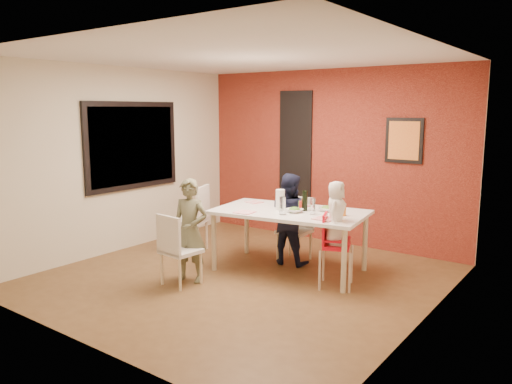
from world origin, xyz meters
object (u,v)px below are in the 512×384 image
Objects in this scene: child_near at (190,230)px; toddler at (336,213)px; high_chair at (333,243)px; child_far at (288,219)px; paper_towel_roll at (280,200)px; wine_bottle at (305,201)px; chair_left at (195,215)px; chair_near at (176,246)px; dining_table at (290,216)px; chair_far at (297,225)px.

toddler is (1.52, 0.87, 0.26)m from child_near.
high_chair is 1.03m from child_far.
paper_towel_roll is (-0.88, 0.15, 0.04)m from toddler.
wine_bottle is at bearing 40.54° from high_chair.
toddler is (2.34, -0.10, 0.34)m from chair_left.
paper_towel_roll is at bearing -112.75° from chair_near.
chair_left is 0.78× the size of child_near.
toddler reaches higher than child_far.
toddler is at bearing -13.65° from dining_table.
dining_table is 0.79m from high_chair.
toddler is at bearing -37.43° from chair_far.
wine_bottle is at bearing 25.45° from paper_towel_roll.
high_chair is (1.51, 1.09, 0.04)m from chair_near.
child_near reaches higher than dining_table.
paper_towel_roll is (-0.13, -0.03, 0.20)m from dining_table.
chair_left is 2.32m from high_chair.
chair_far is 0.89× the size of chair_left.
toddler is at bearing -139.53° from chair_near.
chair_near is 1.93m from toddler.
high_chair is (0.73, -0.20, -0.20)m from dining_table.
chair_far is 1.51m from chair_left.
paper_towel_roll reaches higher than wine_bottle.
wine_bottle reaches higher than chair_far.
chair_far is (0.59, 1.78, 0.00)m from chair_near.
chair_far is 1.22m from toddler.
chair_near is at bearing -109.82° from chair_far.
dining_table is 2.75× the size of toddler.
child_far is (0.58, 1.31, -0.01)m from child_near.
chair_near is 1.16× the size of toddler.
chair_near is 1.66m from child_far.
chair_near is at bearing 12.34° from chair_left.
child_far is 0.43m from paper_towel_roll.
wine_bottle reaches higher than chair_left.
paper_towel_roll is (0.06, -0.29, 0.31)m from child_far.
dining_table is 2.34× the size of high_chair.
toddler is at bearing 13.32° from child_near.
chair_near reaches higher than dining_table.
chair_near is 1.86m from high_chair.
toddler is 2.87× the size of wine_bottle.
child_near is at bearing -126.17° from dining_table.
wine_bottle is (0.93, 1.15, 0.30)m from child_near.
wine_bottle reaches higher than chair_near.
high_chair is 0.96m from paper_towel_roll.
child_near is at bearing -128.86° from wine_bottle.
wine_bottle is (0.93, 1.39, 0.44)m from chair_near.
chair_left reaches higher than chair_far.
toddler is at bearing 65.95° from chair_left.
toddler is at bearing -71.83° from high_chair.
paper_towel_roll is at bearing 70.27° from chair_left.
paper_towel_roll is (0.06, -0.53, 0.44)m from chair_far.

